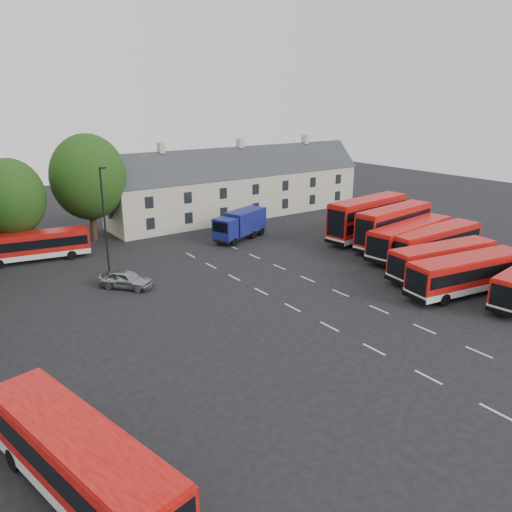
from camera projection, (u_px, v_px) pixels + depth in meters
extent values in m
plane|color=black|center=(310.00, 317.00, 35.74)|extent=(140.00, 140.00, 0.00)
cube|color=beige|center=(496.00, 412.00, 24.86)|extent=(0.15, 1.80, 0.01)
cube|color=beige|center=(428.00, 377.00, 27.96)|extent=(0.15, 1.80, 0.01)
cube|color=beige|center=(374.00, 349.00, 31.07)|extent=(0.15, 1.80, 0.01)
cube|color=beige|center=(329.00, 327.00, 34.18)|extent=(0.15, 1.80, 0.01)
cube|color=beige|center=(292.00, 307.00, 37.29)|extent=(0.15, 1.80, 0.01)
cube|color=beige|center=(261.00, 291.00, 40.40)|extent=(0.15, 1.80, 0.01)
cube|color=beige|center=(234.00, 278.00, 43.51)|extent=(0.15, 1.80, 0.01)
cube|color=beige|center=(211.00, 266.00, 46.62)|extent=(0.15, 1.80, 0.01)
cube|color=beige|center=(191.00, 255.00, 49.73)|extent=(0.15, 1.80, 0.01)
cube|color=beige|center=(479.00, 352.00, 30.72)|extent=(0.15, 1.80, 0.01)
cube|color=beige|center=(424.00, 329.00, 33.83)|extent=(0.15, 1.80, 0.01)
cube|color=beige|center=(379.00, 309.00, 36.94)|extent=(0.15, 1.80, 0.01)
cube|color=beige|center=(341.00, 293.00, 40.05)|extent=(0.15, 1.80, 0.01)
cube|color=beige|center=(308.00, 279.00, 43.16)|extent=(0.15, 1.80, 0.01)
cube|color=beige|center=(279.00, 267.00, 46.27)|extent=(0.15, 1.80, 0.01)
cube|color=beige|center=(255.00, 256.00, 49.38)|extent=(0.15, 1.80, 0.01)
cube|color=beige|center=(233.00, 247.00, 52.49)|extent=(0.15, 1.80, 0.01)
cylinder|color=black|center=(16.00, 238.00, 49.24)|extent=(0.70, 0.70, 3.50)
ellipsoid|color=#15390F|center=(10.00, 198.00, 48.02)|extent=(6.60, 6.60, 7.59)
cylinder|color=black|center=(93.00, 222.00, 54.33)|extent=(0.70, 0.70, 4.20)
ellipsoid|color=#15390F|center=(88.00, 177.00, 52.86)|extent=(7.92, 7.92, 9.11)
cube|color=beige|center=(240.00, 195.00, 65.95)|extent=(35.00, 7.00, 5.50)
cube|color=#2D3035|center=(240.00, 174.00, 65.12)|extent=(35.70, 7.13, 7.13)
cube|color=beige|center=(161.00, 148.00, 57.85)|extent=(0.60, 0.90, 1.20)
cube|color=beige|center=(240.00, 143.00, 63.93)|extent=(0.60, 0.90, 1.20)
cube|color=beige|center=(305.00, 139.00, 70.00)|extent=(0.60, 0.90, 1.20)
cube|color=silver|center=(466.00, 284.00, 39.81)|extent=(11.15, 4.15, 0.54)
cube|color=#B50F0B|center=(468.00, 270.00, 39.43)|extent=(11.15, 4.15, 1.93)
cube|color=black|center=(468.00, 269.00, 39.42)|extent=(10.73, 4.14, 0.94)
cube|color=#B50F0B|center=(470.00, 257.00, 39.13)|extent=(10.92, 4.02, 0.12)
cylinder|color=black|center=(444.00, 300.00, 37.46)|extent=(1.02, 0.43, 0.99)
cylinder|color=black|center=(485.00, 277.00, 42.32)|extent=(1.02, 0.43, 0.99)
cube|color=silver|center=(441.00, 270.00, 43.32)|extent=(10.71, 3.89, 0.52)
cube|color=#B50F0B|center=(443.00, 257.00, 42.96)|extent=(10.71, 3.89, 1.86)
cube|color=black|center=(443.00, 256.00, 42.95)|extent=(10.31, 3.89, 0.90)
cube|color=#B50F0B|center=(444.00, 246.00, 42.67)|extent=(10.49, 3.77, 0.11)
cylinder|color=black|center=(421.00, 282.00, 41.04)|extent=(0.98, 0.40, 0.95)
cylinder|color=black|center=(459.00, 263.00, 45.76)|extent=(0.98, 0.40, 0.95)
cube|color=silver|center=(434.00, 252.00, 47.99)|extent=(11.33, 2.70, 0.56)
cube|color=#B50F0B|center=(435.00, 239.00, 47.60)|extent=(11.33, 2.70, 2.00)
cube|color=black|center=(435.00, 239.00, 47.58)|extent=(10.88, 2.76, 0.98)
cube|color=#B50F0B|center=(436.00, 229.00, 47.28)|extent=(11.10, 2.60, 0.12)
cylinder|color=black|center=(420.00, 265.00, 45.15)|extent=(1.03, 0.30, 1.03)
cylinder|color=black|center=(445.00, 246.00, 51.00)|extent=(1.03, 0.30, 1.03)
cube|color=silver|center=(409.00, 247.00, 49.50)|extent=(11.88, 4.26, 0.58)
cube|color=#B50F0B|center=(411.00, 235.00, 49.10)|extent=(11.88, 4.26, 2.06)
cube|color=black|center=(411.00, 234.00, 49.09)|extent=(11.42, 4.26, 1.00)
cube|color=#B50F0B|center=(412.00, 224.00, 48.77)|extent=(11.63, 4.12, 0.13)
cylinder|color=black|center=(400.00, 261.00, 46.32)|extent=(1.09, 0.44, 1.06)
cylinder|color=black|center=(417.00, 241.00, 52.85)|extent=(1.09, 0.44, 1.06)
cube|color=silver|center=(392.00, 241.00, 52.18)|extent=(10.65, 3.65, 0.52)
cube|color=#B50F0B|center=(394.00, 223.00, 51.62)|extent=(10.65, 3.65, 3.18)
cube|color=black|center=(393.00, 229.00, 51.80)|extent=(10.24, 3.65, 0.90)
cube|color=#B50F0B|center=(395.00, 208.00, 51.12)|extent=(10.43, 3.53, 0.11)
cylinder|color=black|center=(383.00, 251.00, 49.35)|extent=(0.97, 0.38, 0.95)
cylinder|color=black|center=(401.00, 235.00, 55.16)|extent=(0.97, 0.38, 0.95)
cube|color=black|center=(394.00, 218.00, 51.43)|extent=(10.24, 3.65, 0.90)
cube|color=silver|center=(367.00, 232.00, 55.29)|extent=(11.38, 3.90, 0.56)
cube|color=#B50F0B|center=(368.00, 215.00, 54.69)|extent=(11.38, 3.90, 3.40)
cube|color=black|center=(367.00, 221.00, 54.89)|extent=(10.95, 3.91, 0.96)
cube|color=#B50F0B|center=(369.00, 199.00, 54.17)|extent=(11.15, 3.77, 0.12)
cylinder|color=black|center=(355.00, 243.00, 52.27)|extent=(1.04, 0.41, 1.01)
cylinder|color=black|center=(376.00, 227.00, 58.48)|extent=(1.04, 0.41, 1.01)
cube|color=black|center=(368.00, 209.00, 54.49)|extent=(10.95, 3.91, 0.96)
cube|color=silver|center=(81.00, 481.00, 19.35)|extent=(4.84, 11.31, 0.55)
cube|color=#B50F0B|center=(78.00, 454.00, 18.97)|extent=(4.84, 11.31, 1.95)
cube|color=black|center=(78.00, 453.00, 18.95)|extent=(4.80, 10.89, 0.95)
cube|color=#B50F0B|center=(75.00, 431.00, 18.66)|extent=(4.69, 11.07, 0.12)
cylinder|color=black|center=(14.00, 459.00, 20.88)|extent=(0.49, 1.04, 1.00)
cube|color=silver|center=(35.00, 254.00, 47.81)|extent=(10.20, 3.92, 0.50)
cube|color=#B50F0B|center=(34.00, 243.00, 47.47)|extent=(10.20, 3.92, 1.77)
cube|color=black|center=(34.00, 242.00, 47.46)|extent=(9.82, 3.91, 0.86)
cube|color=#B50F0B|center=(32.00, 233.00, 47.19)|extent=(9.99, 3.80, 0.11)
cylinder|color=black|center=(69.00, 249.00, 50.08)|extent=(0.94, 0.40, 0.91)
cube|color=black|center=(240.00, 234.00, 55.16)|extent=(7.39, 4.32, 0.27)
cube|color=navy|center=(225.00, 229.00, 52.66)|extent=(2.47, 2.73, 2.15)
cube|color=black|center=(220.00, 227.00, 51.89)|extent=(0.76, 1.82, 1.08)
cube|color=navy|center=(245.00, 221.00, 55.57)|extent=(5.58, 3.91, 2.42)
cylinder|color=black|center=(234.00, 242.00, 52.67)|extent=(0.93, 0.55, 0.90)
cylinder|color=black|center=(247.00, 229.00, 57.90)|extent=(0.93, 0.55, 0.90)
imported|color=#A3A5AB|center=(126.00, 279.00, 40.97)|extent=(4.23, 4.57, 1.52)
cylinder|color=black|center=(105.00, 224.00, 42.25)|extent=(0.17, 0.17, 9.48)
cube|color=black|center=(103.00, 168.00, 41.03)|extent=(0.61, 0.39, 0.17)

